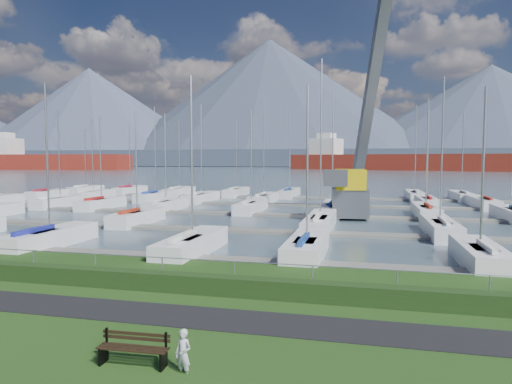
% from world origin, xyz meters
% --- Properties ---
extents(path, '(160.00, 2.00, 0.04)m').
position_xyz_m(path, '(0.00, -3.00, 0.01)').
color(path, black).
rests_on(path, grass).
extents(water, '(800.00, 540.00, 0.20)m').
position_xyz_m(water, '(0.00, 260.00, -0.40)').
color(water, '#425561').
extents(hedge, '(80.00, 0.70, 0.70)m').
position_xyz_m(hedge, '(0.00, -0.40, 0.35)').
color(hedge, '#1D3413').
rests_on(hedge, grass).
extents(fence, '(80.00, 0.04, 0.04)m').
position_xyz_m(fence, '(0.00, 0.00, 1.20)').
color(fence, '#96989E').
rests_on(fence, grass).
extents(foothill, '(900.00, 80.00, 12.00)m').
position_xyz_m(foothill, '(0.00, 330.00, 6.00)').
color(foothill, '#3B4456').
rests_on(foothill, water).
extents(mountains, '(1190.00, 360.00, 115.00)m').
position_xyz_m(mountains, '(7.35, 404.62, 46.68)').
color(mountains, '#3D465A').
rests_on(mountains, water).
extents(docks, '(90.00, 41.60, 0.25)m').
position_xyz_m(docks, '(0.00, 26.00, -0.22)').
color(docks, slate).
rests_on(docks, water).
extents(bench_right, '(1.82, 0.49, 0.85)m').
position_xyz_m(bench_right, '(1.29, -6.58, 0.42)').
color(bench_right, black).
rests_on(bench_right, grass).
extents(person, '(0.51, 0.41, 1.21)m').
position_xyz_m(person, '(2.65, -6.67, 0.61)').
color(person, silver).
rests_on(person, grass).
extents(crane, '(6.11, 13.23, 22.35)m').
position_xyz_m(crane, '(6.01, 26.66, 5.33)').
color(crane, slate).
rests_on(crane, water).
extents(cargo_ship_west, '(80.90, 23.24, 21.50)m').
position_xyz_m(cargo_ship_west, '(-154.20, 187.96, 3.76)').
color(cargo_ship_west, maroon).
rests_on(cargo_ship_west, water).
extents(cargo_ship_mid, '(111.12, 52.32, 21.50)m').
position_xyz_m(cargo_ship_mid, '(19.40, 219.54, 3.44)').
color(cargo_ship_mid, maroon).
rests_on(cargo_ship_mid, water).
extents(sailboat_fleet, '(75.89, 49.66, 13.23)m').
position_xyz_m(sailboat_fleet, '(-2.00, 29.16, 5.39)').
color(sailboat_fleet, navy).
rests_on(sailboat_fleet, water).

